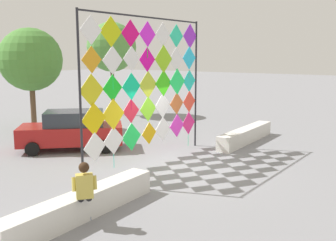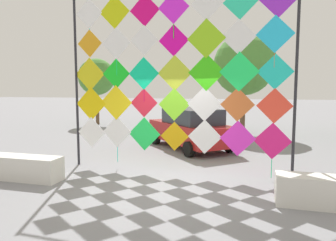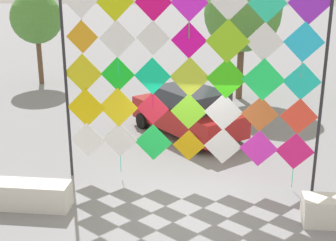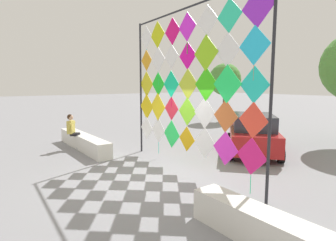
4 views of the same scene
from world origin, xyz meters
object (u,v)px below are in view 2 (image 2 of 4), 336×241
object	(u,v)px
kite_display_rack	(174,68)
tree_palm_like	(96,77)
parked_car	(191,128)
tree_far_right	(246,64)

from	to	relation	value
kite_display_rack	tree_palm_like	bearing A→B (deg)	127.75
parked_car	tree_palm_like	xyz separation A→B (m)	(-7.20, 6.11, 2.16)
tree_palm_like	kite_display_rack	bearing A→B (deg)	-52.25
kite_display_rack	parked_car	distance (m)	4.03
parked_car	tree_far_right	xyz separation A→B (m)	(1.86, 4.60, 2.69)
kite_display_rack	tree_palm_like	world-z (taller)	kite_display_rack
kite_display_rack	tree_palm_like	xyz separation A→B (m)	(-7.44, 9.60, 0.16)
tree_far_right	tree_palm_like	size ratio (longest dim) A/B	1.20
kite_display_rack	tree_far_right	world-z (taller)	kite_display_rack
tree_palm_like	parked_car	bearing A→B (deg)	-40.33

